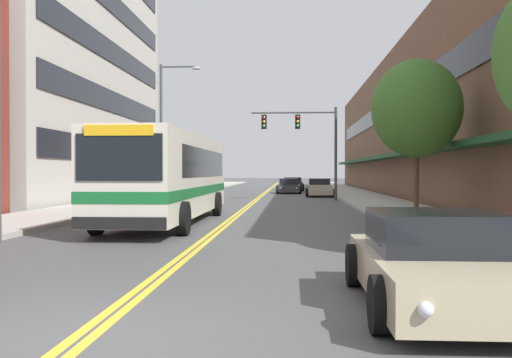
% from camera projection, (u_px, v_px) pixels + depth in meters
% --- Properties ---
extents(ground_plane, '(240.00, 240.00, 0.00)m').
position_uv_depth(ground_plane, '(261.00, 196.00, 43.46)').
color(ground_plane, '#4C4C4F').
extents(sidewalk_left, '(3.74, 106.00, 0.16)m').
position_uv_depth(sidewalk_left, '(166.00, 195.00, 43.92)').
color(sidewalk_left, '#B2ADA5').
rests_on(sidewalk_left, ground_plane).
extents(sidewalk_right, '(3.74, 106.00, 0.16)m').
position_uv_depth(sidewalk_right, '(358.00, 195.00, 42.99)').
color(sidewalk_right, '#B2ADA5').
rests_on(sidewalk_right, ground_plane).
extents(centre_line, '(0.34, 106.00, 0.01)m').
position_uv_depth(centre_line, '(261.00, 196.00, 43.46)').
color(centre_line, yellow).
rests_on(centre_line, ground_plane).
extents(office_tower_left, '(12.08, 24.91, 25.93)m').
position_uv_depth(office_tower_left, '(25.00, 6.00, 38.07)').
color(office_tower_left, '#BCB7AD').
rests_on(office_tower_left, ground_plane).
extents(storefront_row_right, '(9.10, 68.00, 10.65)m').
position_uv_depth(storefront_row_right, '(441.00, 125.00, 42.54)').
color(storefront_row_right, brown).
rests_on(storefront_row_right, ground_plane).
extents(city_bus, '(2.89, 12.26, 3.13)m').
position_uv_depth(city_bus, '(170.00, 174.00, 20.89)').
color(city_bus, silver).
rests_on(city_bus, ground_plane).
extents(car_red_parked_left_near, '(2.17, 4.74, 1.27)m').
position_uv_depth(car_red_parked_left_near, '(174.00, 194.00, 32.64)').
color(car_red_parked_left_near, maroon).
rests_on(car_red_parked_left_near, ground_plane).
extents(car_navy_parked_left_mid, '(1.96, 4.43, 1.29)m').
position_uv_depth(car_navy_parked_left_mid, '(194.00, 190.00, 39.12)').
color(car_navy_parked_left_mid, '#19234C').
rests_on(car_navy_parked_left_mid, ground_plane).
extents(car_beige_parked_right_foreground, '(2.20, 4.59, 1.31)m').
position_uv_depth(car_beige_parked_right_foreground, '(436.00, 263.00, 7.87)').
color(car_beige_parked_right_foreground, '#BCAD89').
rests_on(car_beige_parked_right_foreground, ground_plane).
extents(car_champagne_parked_right_mid, '(2.03, 4.34, 1.36)m').
position_uv_depth(car_champagne_parked_right_mid, '(319.00, 188.00, 42.82)').
color(car_champagne_parked_right_mid, beige).
rests_on(car_champagne_parked_right_mid, ground_plane).
extents(car_charcoal_moving_lead, '(2.19, 4.56, 1.31)m').
position_uv_depth(car_charcoal_moving_lead, '(293.00, 184.00, 55.31)').
color(car_charcoal_moving_lead, '#232328').
rests_on(car_charcoal_moving_lead, ground_plane).
extents(car_dark_grey_moving_second, '(2.13, 4.17, 1.27)m').
position_uv_depth(car_dark_grey_moving_second, '(289.00, 186.00, 49.32)').
color(car_dark_grey_moving_second, '#38383D').
rests_on(car_dark_grey_moving_second, ground_plane).
extents(traffic_signal_mast, '(5.58, 0.38, 6.07)m').
position_uv_depth(traffic_signal_mast, '(306.00, 134.00, 37.13)').
color(traffic_signal_mast, '#47474C').
rests_on(traffic_signal_mast, ground_plane).
extents(street_lamp_left_near, '(2.01, 0.28, 8.25)m').
position_uv_depth(street_lamp_left_near, '(7.00, 57.00, 14.77)').
color(street_lamp_left_near, '#47474C').
rests_on(street_lamp_left_near, ground_plane).
extents(street_lamp_left_far, '(2.43, 0.28, 8.14)m').
position_uv_depth(street_lamp_left_far, '(167.00, 121.00, 33.30)').
color(street_lamp_left_far, '#47474C').
rests_on(street_lamp_left_far, ground_plane).
extents(street_tree_right_mid, '(3.40, 3.40, 5.98)m').
position_uv_depth(street_tree_right_mid, '(417.00, 109.00, 21.66)').
color(street_tree_right_mid, brown).
rests_on(street_tree_right_mid, sidewalk_right).
extents(fire_hydrant, '(0.32, 0.24, 0.80)m').
position_uv_depth(fire_hydrant, '(458.00, 232.00, 12.34)').
color(fire_hydrant, '#B7B7BC').
rests_on(fire_hydrant, sidewalk_right).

